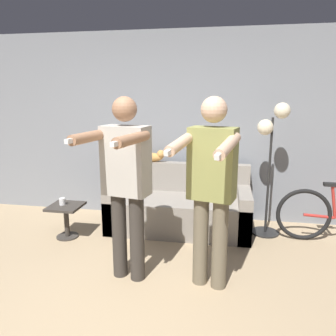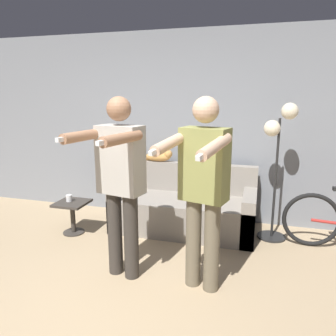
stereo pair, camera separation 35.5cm
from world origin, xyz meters
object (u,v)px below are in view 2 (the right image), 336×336
Objects in this scene: couch at (184,209)px; side_table at (72,211)px; person_right at (203,183)px; cat at (159,156)px; person_left at (120,177)px; floor_lamp at (279,141)px; cup at (69,198)px.

couch is 1.44m from side_table.
side_table is (-1.80, 0.76, -0.70)m from person_right.
couch is 0.82m from cat.
person_left is at bearing -103.93° from couch.
cat is (-0.44, 0.30, 0.63)m from couch.
couch is 1.46m from floor_lamp.
cup is (-0.95, -0.82, -0.44)m from cat.
couch reaches higher than side_table.
person_left reaches higher than couch.
person_left is 20.45× the size of cup.
couch is 1.05× the size of person_right.
cup is at bearing 155.51° from person_left.
person_right reaches higher than cup.
person_right is 3.48× the size of cat.
floor_lamp is (1.12, 0.03, 0.94)m from couch.
person_left is at bearing -36.07° from cup.
person_left is 1.00× the size of person_right.
cat is 1.33m from cup.
person_right is at bearing -116.78° from floor_lamp.
floor_lamp is at bearing 1.37° from couch.
side_table is (-1.02, 0.76, -0.71)m from person_left.
person_left is 0.78m from person_right.
floor_lamp reaches higher than cup.
floor_lamp reaches higher than cat.
cat is at bearing 105.76° from person_left.
floor_lamp is at bearing 77.45° from person_right.
floor_lamp is 3.96× the size of side_table.
couch is 1.05× the size of person_left.
side_table is (-2.46, -0.55, -0.92)m from floor_lamp.
cat is at bearing 145.45° from couch.
side_table is 0.17m from cup.
side_table is at bearing 154.75° from person_left.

